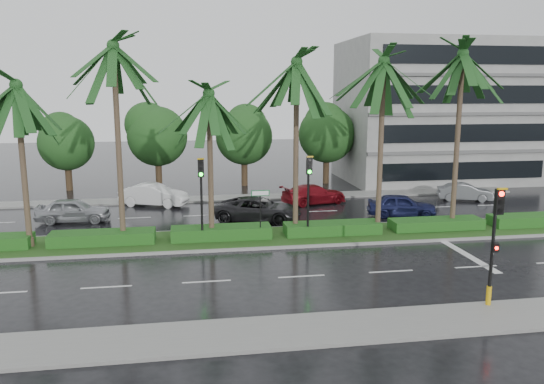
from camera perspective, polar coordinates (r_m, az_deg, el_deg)
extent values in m
plane|color=black|center=(27.48, 0.96, -5.57)|extent=(120.00, 120.00, 0.00)
cube|color=slate|center=(18.12, 6.76, -14.34)|extent=(40.00, 2.40, 0.12)
cube|color=slate|center=(39.00, -2.10, -0.58)|extent=(40.00, 2.00, 0.12)
cube|color=gray|center=(28.40, 0.61, -4.88)|extent=(36.00, 4.00, 0.14)
cube|color=#224918|center=(28.38, 0.61, -4.73)|extent=(35.60, 3.70, 0.02)
cube|color=#144818|center=(28.27, -17.74, -4.68)|extent=(5.20, 1.40, 0.60)
cube|color=#144818|center=(27.97, -5.47, -4.37)|extent=(5.20, 1.40, 0.60)
cube|color=#144818|center=(28.94, 6.49, -3.87)|extent=(5.20, 1.40, 0.60)
cube|color=#144818|center=(31.06, 17.24, -3.28)|extent=(5.20, 1.40, 0.60)
cube|color=#144818|center=(34.12, 26.33, -2.69)|extent=(5.20, 1.40, 0.60)
cube|color=silver|center=(23.53, -27.20, -9.63)|extent=(2.00, 0.12, 0.01)
cube|color=silver|center=(34.65, -21.16, -2.85)|extent=(2.00, 0.12, 0.01)
cube|color=silver|center=(22.59, -17.38, -9.73)|extent=(2.00, 0.12, 0.01)
cube|color=silver|center=(34.02, -14.56, -2.71)|extent=(2.00, 0.12, 0.01)
cube|color=silver|center=(22.35, -7.05, -9.53)|extent=(2.00, 0.12, 0.01)
cube|color=silver|center=(33.86, -7.80, -2.52)|extent=(2.00, 0.12, 0.01)
cube|color=silver|center=(22.81, 3.17, -9.04)|extent=(2.00, 0.12, 0.01)
cube|color=silver|center=(34.17, -1.08, -2.30)|extent=(2.00, 0.12, 0.01)
cube|color=silver|center=(23.94, 12.67, -8.32)|extent=(2.00, 0.12, 0.01)
cube|color=silver|center=(34.93, 5.44, -2.06)|extent=(2.00, 0.12, 0.01)
cube|color=silver|center=(25.65, 21.08, -7.50)|extent=(2.00, 0.12, 0.01)
cube|color=silver|center=(36.12, 11.60, -1.80)|extent=(2.00, 0.12, 0.01)
cube|color=silver|center=(37.71, 17.30, -1.55)|extent=(2.00, 0.12, 0.01)
cube|color=silver|center=(39.63, 22.49, -1.30)|extent=(2.00, 0.12, 0.01)
cube|color=silver|center=(27.54, 19.91, -6.18)|extent=(0.40, 6.00, 0.01)
cylinder|color=#493A2A|center=(28.33, -25.18, 2.36)|extent=(0.28, 0.28, 7.88)
cylinder|color=#493A2A|center=(29.04, -24.59, -4.91)|extent=(0.40, 0.40, 0.44)
cylinder|color=#493A2A|center=(27.41, -16.18, 4.67)|extent=(0.28, 0.28, 9.74)
cylinder|color=#493A2A|center=(28.25, -15.69, -4.74)|extent=(0.40, 0.40, 0.44)
cylinder|color=#493A2A|center=(27.16, -6.64, 2.58)|extent=(0.28, 0.28, 7.49)
cylinder|color=#493A2A|center=(27.87, -6.49, -4.61)|extent=(0.40, 0.40, 0.44)
cylinder|color=#493A2A|center=(27.90, 2.59, 4.49)|extent=(0.28, 0.28, 9.07)
cylinder|color=#493A2A|center=(28.69, 2.52, -4.10)|extent=(0.40, 0.40, 0.44)
cylinder|color=#493A2A|center=(28.76, 11.60, 4.55)|extent=(0.28, 0.28, 9.15)
cylinder|color=#493A2A|center=(29.54, 11.28, -3.87)|extent=(0.40, 0.40, 0.44)
cylinder|color=#493A2A|center=(30.88, 19.29, 4.98)|extent=(0.28, 0.28, 9.58)
cylinder|color=#493A2A|center=(31.62, 18.78, -3.28)|extent=(0.40, 0.40, 0.44)
cylinder|color=black|center=(20.61, 22.54, -6.74)|extent=(0.12, 0.12, 3.40)
cube|color=black|center=(19.96, 23.25, -0.97)|extent=(0.30, 0.18, 0.90)
cube|color=gold|center=(19.77, 23.54, 0.32)|extent=(0.34, 0.12, 0.06)
cylinder|color=#FF0C05|center=(19.82, 23.47, -0.18)|extent=(0.18, 0.04, 0.18)
cylinder|color=black|center=(19.87, 23.41, -1.03)|extent=(0.18, 0.04, 0.18)
cylinder|color=black|center=(19.93, 23.34, -1.87)|extent=(0.18, 0.04, 0.18)
cylinder|color=gold|center=(21.04, 22.28, -10.25)|extent=(0.18, 0.18, 0.70)
cube|color=black|center=(20.35, 22.88, -5.52)|extent=(0.22, 0.16, 0.32)
cylinder|color=#FF0C05|center=(20.27, 23.01, -5.58)|extent=(0.12, 0.03, 0.12)
cylinder|color=black|center=(27.02, -7.56, -1.90)|extent=(0.12, 0.12, 3.40)
cube|color=black|center=(26.45, -7.67, 2.57)|extent=(0.30, 0.18, 0.90)
cube|color=gold|center=(26.27, -7.69, 3.57)|extent=(0.34, 0.12, 0.06)
cylinder|color=black|center=(26.31, -7.68, 3.18)|extent=(0.18, 0.04, 0.18)
cylinder|color=black|center=(26.35, -7.66, 2.54)|extent=(0.18, 0.04, 0.18)
cylinder|color=#0CE519|center=(26.40, -7.64, 1.89)|extent=(0.18, 0.04, 0.18)
cylinder|color=black|center=(27.69, 3.89, -1.52)|extent=(0.12, 0.12, 3.40)
cube|color=black|center=(27.14, 4.03, 2.84)|extent=(0.30, 0.18, 0.90)
cube|color=gold|center=(26.96, 4.10, 3.82)|extent=(0.34, 0.12, 0.06)
cylinder|color=black|center=(27.01, 4.09, 3.45)|extent=(0.18, 0.04, 0.18)
cylinder|color=black|center=(27.04, 4.08, 2.82)|extent=(0.18, 0.04, 0.18)
cylinder|color=#0CE519|center=(27.09, 4.07, 2.19)|extent=(0.18, 0.04, 0.18)
cylinder|color=black|center=(27.43, -1.27, -2.47)|extent=(0.06, 0.06, 2.60)
cube|color=#0C5926|center=(27.16, -1.27, -0.12)|extent=(0.95, 0.04, 0.30)
cube|color=white|center=(27.14, -1.26, -0.13)|extent=(0.85, 0.01, 0.22)
cylinder|color=#372819|center=(44.97, -21.02, 1.49)|extent=(0.52, 0.52, 2.08)
sphere|color=#1E4319|center=(44.64, -21.25, 4.92)|extent=(4.28, 4.28, 4.28)
sphere|color=#1E4319|center=(44.87, -21.24, 6.02)|extent=(3.21, 3.21, 3.21)
cylinder|color=#372819|center=(44.02, -12.08, 1.95)|extent=(0.52, 0.52, 2.33)
sphere|color=#1E4319|center=(43.67, -12.24, 5.88)|extent=(4.79, 4.79, 4.79)
sphere|color=#1E4319|center=(43.90, -12.27, 7.12)|extent=(3.59, 3.59, 3.59)
cylinder|color=#372819|center=(44.20, -2.98, 2.17)|extent=(0.52, 0.52, 2.27)
sphere|color=#1E4319|center=(43.86, -3.02, 5.99)|extent=(4.68, 4.68, 4.68)
sphere|color=#1E4319|center=(44.09, -3.07, 7.20)|extent=(3.51, 3.51, 3.51)
cylinder|color=#372819|center=(45.46, 5.83, 2.40)|extent=(0.52, 0.52, 2.31)
sphere|color=#1E4319|center=(45.13, 5.91, 6.18)|extent=(4.76, 4.76, 4.76)
sphere|color=#1E4319|center=(45.35, 5.83, 7.37)|extent=(3.57, 3.57, 3.57)
cylinder|color=#372819|center=(47.74, 13.99, 2.46)|extent=(0.52, 0.52, 2.19)
sphere|color=#1E4319|center=(47.43, 14.14, 5.86)|extent=(4.50, 4.50, 4.50)
sphere|color=#1E4319|center=(47.64, 14.05, 6.94)|extent=(3.38, 3.38, 3.38)
cube|color=gray|center=(49.01, 17.29, 8.26)|extent=(16.00, 10.00, 12.00)
imported|color=#9FA1A6|center=(33.91, -20.59, -1.84)|extent=(1.91, 4.36, 1.46)
imported|color=white|center=(37.16, -12.59, -0.31)|extent=(3.09, 4.86, 1.51)
imported|color=black|center=(31.99, -1.47, -1.88)|extent=(4.11, 5.74, 1.45)
imported|color=maroon|center=(37.07, 4.53, -0.23)|extent=(3.13, 5.02, 1.36)
imported|color=#191E4D|center=(34.09, 13.76, -1.41)|extent=(2.75, 4.53, 1.44)
imported|color=slate|center=(40.51, 20.04, 0.00)|extent=(2.46, 4.00, 1.24)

